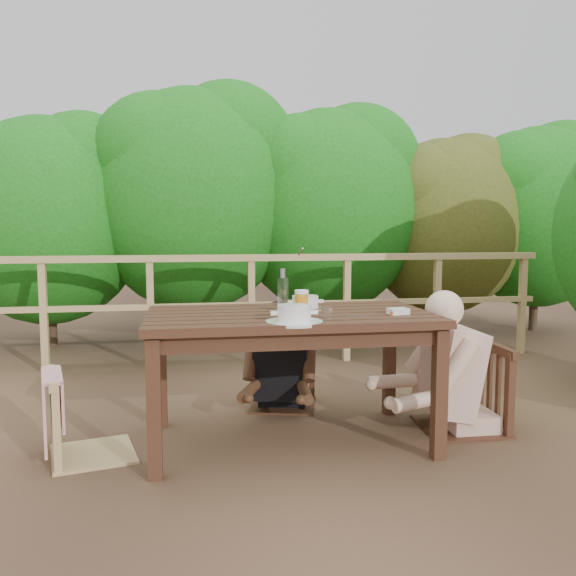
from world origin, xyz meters
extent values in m
plane|color=brown|center=(0.00, 0.00, 0.00)|extent=(60.00, 60.00, 0.00)
cube|color=#371E12|center=(0.00, 0.00, 0.37)|extent=(1.62, 0.91, 0.75)
cube|color=tan|center=(-1.10, -0.02, 0.45)|extent=(0.54, 0.54, 0.90)
cube|color=#371E12|center=(0.08, 0.68, 0.44)|extent=(0.54, 0.54, 0.89)
cube|color=#371E12|center=(1.09, 0.04, 0.50)|extent=(0.51, 0.51, 1.00)
cube|color=tan|center=(0.00, 2.00, 0.51)|extent=(5.60, 0.10, 1.01)
cylinder|color=silver|center=(-0.03, -0.31, 0.80)|extent=(0.30, 0.30, 0.10)
cylinder|color=white|center=(0.13, 0.19, 0.79)|extent=(0.27, 0.27, 0.09)
ellipsoid|color=#945922|center=(-0.04, -0.28, 0.78)|extent=(0.12, 0.09, 0.07)
cylinder|color=orange|center=(0.06, -0.06, 0.82)|extent=(0.08, 0.08, 0.15)
cylinder|color=silver|center=(-0.03, 0.05, 0.88)|extent=(0.06, 0.06, 0.27)
cylinder|color=silver|center=(0.16, -0.23, 0.78)|extent=(0.06, 0.06, 0.07)
cube|color=white|center=(0.59, -0.17, 0.77)|extent=(0.13, 0.10, 0.05)
camera|label=1|loc=(-0.58, -3.27, 1.24)|focal=36.44mm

